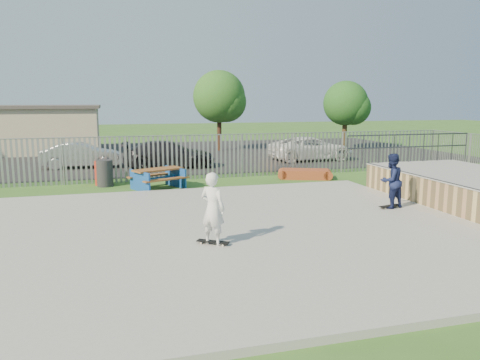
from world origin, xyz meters
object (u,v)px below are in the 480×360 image
object	(u,v)px
trash_bin_red	(102,173)
tree_mid	(219,97)
funbox	(305,174)
car_silver	(81,155)
skater_white	(213,209)
tree_right	(346,103)
car_white	(311,149)
trash_bin_grey	(105,173)
picnic_table	(158,179)
car_dark	(169,154)
skater_navy	(391,181)

from	to	relation	value
trash_bin_red	tree_mid	world-z (taller)	tree_mid
funbox	trash_bin_red	distance (m)	8.96
car_silver	skater_white	world-z (taller)	skater_white
car_silver	skater_white	size ratio (longest dim) A/B	2.33
tree_mid	tree_right	distance (m)	9.12
funbox	car_silver	size ratio (longest dim) A/B	0.56
trash_bin_red	tree_mid	xyz separation A→B (m)	(7.88, 11.91, 3.26)
car_white	skater_white	size ratio (longest dim) A/B	2.86
tree_mid	tree_right	bearing A→B (deg)	-9.77
funbox	trash_bin_grey	size ratio (longest dim) A/B	2.07
picnic_table	trash_bin_red	distance (m)	2.69
trash_bin_grey	car_silver	bearing A→B (deg)	101.70
trash_bin_grey	skater_white	size ratio (longest dim) A/B	0.63
funbox	car_dark	distance (m)	7.60
tree_mid	trash_bin_red	bearing A→B (deg)	-123.48
trash_bin_red	trash_bin_grey	size ratio (longest dim) A/B	0.93
car_dark	trash_bin_red	bearing A→B (deg)	147.86
trash_bin_grey	tree_mid	size ratio (longest dim) A/B	0.20
skater_navy	car_white	bearing A→B (deg)	-118.02
car_dark	skater_navy	bearing A→B (deg)	-149.81
tree_right	funbox	bearing A→B (deg)	-125.44
car_silver	skater_navy	world-z (taller)	skater_navy
funbox	skater_navy	size ratio (longest dim) A/B	1.31
car_white	skater_navy	bearing A→B (deg)	164.85
funbox	car_dark	size ratio (longest dim) A/B	0.47
tree_mid	tree_right	size ratio (longest dim) A/B	1.14
trash_bin_grey	skater_white	distance (m)	9.80
trash_bin_red	picnic_table	bearing A→B (deg)	-35.81
car_dark	tree_mid	xyz separation A→B (m)	(4.50, 7.53, 3.06)
funbox	car_white	size ratio (longest dim) A/B	0.46
skater_navy	skater_white	world-z (taller)	same
picnic_table	tree_mid	world-z (taller)	tree_mid
trash_bin_red	car_silver	distance (m)	5.59
trash_bin_grey	car_white	size ratio (longest dim) A/B	0.22
skater_navy	trash_bin_red	bearing A→B (deg)	-55.46
trash_bin_grey	tree_mid	world-z (taller)	tree_mid
picnic_table	car_white	xyz separation A→B (m)	(9.67, 6.68, 0.29)
car_dark	car_silver	bearing A→B (deg)	81.72
tree_mid	skater_white	xyz separation A→B (m)	(-5.26, -21.74, -2.75)
picnic_table	skater_navy	size ratio (longest dim) A/B	1.41
trash_bin_red	car_silver	size ratio (longest dim) A/B	0.25
car_dark	skater_navy	distance (m)	13.20
funbox	tree_mid	xyz separation A→B (m)	(-1.05, 12.69, 3.57)
car_dark	car_white	xyz separation A→B (m)	(8.47, 0.72, -0.01)
car_white	skater_white	world-z (taller)	skater_white
trash_bin_red	tree_right	bearing A→B (deg)	31.59
car_white	skater_white	xyz separation A→B (m)	(-9.23, -14.93, 0.31)
funbox	skater_white	size ratio (longest dim) A/B	1.31
car_silver	skater_white	xyz separation A→B (m)	(3.72, -15.30, 0.33)
car_white	funbox	bearing A→B (deg)	151.51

